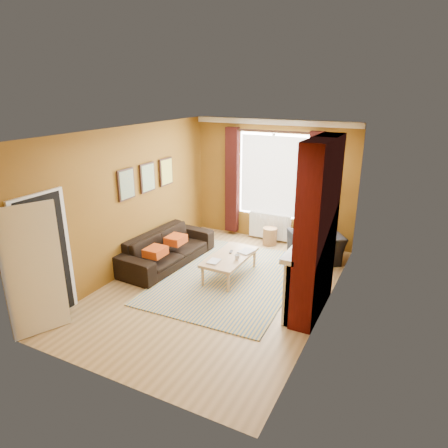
{
  "coord_description": "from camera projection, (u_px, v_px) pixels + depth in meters",
  "views": [
    {
      "loc": [
        3.03,
        -5.76,
        3.49
      ],
      "look_at": [
        0.0,
        0.25,
        1.15
      ],
      "focal_mm": 32.0,
      "sensor_mm": 36.0,
      "label": 1
    }
  ],
  "objects": [
    {
      "name": "wicker_stool",
      "position": [
        270.0,
        236.0,
        9.21
      ],
      "size": [
        0.41,
        0.41,
        0.4
      ],
      "rotation": [
        0.0,
        0.0,
        -0.31
      ],
      "color": "olive",
      "rests_on": "ground"
    },
    {
      "name": "mug",
      "position": [
        237.0,
        257.0,
        7.39
      ],
      "size": [
        0.13,
        0.13,
        0.1
      ],
      "primitive_type": "imported",
      "rotation": [
        0.0,
        0.0,
        0.29
      ],
      "color": "#999999",
      "rests_on": "coffee_table"
    },
    {
      "name": "floor_lamp",
      "position": [
        327.0,
        194.0,
        8.31
      ],
      "size": [
        0.28,
        0.28,
        1.71
      ],
      "rotation": [
        0.0,
        0.0,
        -0.11
      ],
      "color": "black",
      "rests_on": "ground"
    },
    {
      "name": "coffee_table",
      "position": [
        230.0,
        258.0,
        7.59
      ],
      "size": [
        0.67,
        1.31,
        0.44
      ],
      "rotation": [
        0.0,
        0.0,
        -0.01
      ],
      "color": "tan",
      "rests_on": "ground"
    },
    {
      "name": "book_a",
      "position": [
        209.0,
        260.0,
        7.33
      ],
      "size": [
        0.21,
        0.27,
        0.02
      ],
      "primitive_type": "imported",
      "rotation": [
        0.0,
        0.0,
        0.05
      ],
      "color": "#999999",
      "rests_on": "coffee_table"
    },
    {
      "name": "sofa",
      "position": [
        167.0,
        248.0,
        8.19
      ],
      "size": [
        1.02,
        2.3,
        0.66
      ],
      "primitive_type": "imported",
      "rotation": [
        0.0,
        0.0,
        1.51
      ],
      "color": "black",
      "rests_on": "ground"
    },
    {
      "name": "tv_remote",
      "position": [
        231.0,
        252.0,
        7.72
      ],
      "size": [
        0.08,
        0.15,
        0.02
      ],
      "rotation": [
        0.0,
        0.0,
        0.24
      ],
      "color": "#29292C",
      "rests_on": "coffee_table"
    },
    {
      "name": "book_b",
      "position": [
        242.0,
        250.0,
        7.81
      ],
      "size": [
        0.3,
        0.36,
        0.02
      ],
      "primitive_type": "imported",
      "rotation": [
        0.0,
        0.0,
        -0.23
      ],
      "color": "#999999",
      "rests_on": "coffee_table"
    },
    {
      "name": "ground",
      "position": [
        218.0,
        287.0,
        7.29
      ],
      "size": [
        5.5,
        5.5,
        0.0
      ],
      "primitive_type": "plane",
      "color": "olive",
      "rests_on": "ground"
    },
    {
      "name": "striped_rug",
      "position": [
        230.0,
        278.0,
        7.64
      ],
      "size": [
        2.52,
        3.41,
        0.02
      ],
      "rotation": [
        0.0,
        0.0,
        0.04
      ],
      "color": "#346090",
      "rests_on": "ground"
    },
    {
      "name": "room_walls",
      "position": [
        258.0,
        216.0,
        6.8
      ],
      "size": [
        3.82,
        5.54,
        2.83
      ],
      "color": "brown",
      "rests_on": "ground"
    },
    {
      "name": "armchair",
      "position": [
        315.0,
        248.0,
        8.24
      ],
      "size": [
        1.31,
        1.28,
        0.64
      ],
      "primitive_type": "imported",
      "rotation": [
        0.0,
        0.0,
        3.77
      ],
      "color": "black",
      "rests_on": "ground"
    }
  ]
}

